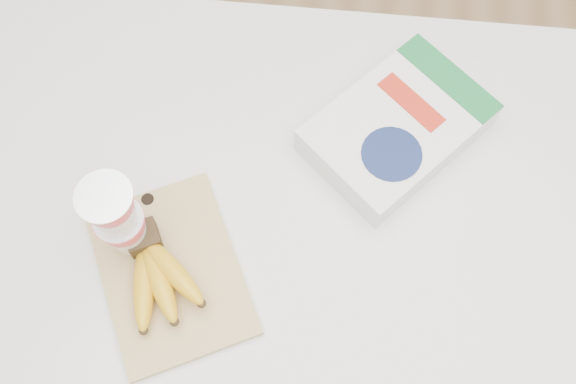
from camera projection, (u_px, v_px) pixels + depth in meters
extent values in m
plane|color=tan|center=(299.00, 336.00, 1.88)|extent=(4.00, 4.00, 0.00)
cube|color=silver|center=(302.00, 296.00, 1.45)|extent=(1.26, 0.84, 0.95)
cube|color=tan|center=(171.00, 272.00, 0.97)|extent=(0.30, 0.34, 0.01)
cube|color=#382816|center=(143.00, 237.00, 0.96)|extent=(0.06, 0.06, 0.03)
ellipsoid|color=gold|center=(144.00, 285.00, 0.94)|extent=(0.06, 0.15, 0.04)
sphere|color=#382816|center=(144.00, 330.00, 0.92)|extent=(0.01, 0.01, 0.01)
ellipsoid|color=gold|center=(159.00, 280.00, 0.94)|extent=(0.10, 0.14, 0.04)
sphere|color=#382816|center=(174.00, 322.00, 0.91)|extent=(0.01, 0.01, 0.01)
ellipsoid|color=gold|center=(172.00, 270.00, 0.94)|extent=(0.13, 0.12, 0.04)
sphere|color=#382816|center=(201.00, 303.00, 0.92)|extent=(0.01, 0.01, 0.01)
cylinder|color=silver|center=(103.00, 196.00, 0.82)|extent=(0.08, 0.08, 0.00)
cube|color=white|center=(397.00, 128.00, 1.05)|extent=(0.33, 0.34, 0.06)
cube|color=#176B34|center=(449.00, 78.00, 1.05)|extent=(0.17, 0.17, 0.00)
cylinder|color=#14214C|center=(392.00, 154.00, 0.99)|extent=(0.13, 0.13, 0.00)
cube|color=red|center=(411.00, 102.00, 1.03)|extent=(0.11, 0.11, 0.00)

